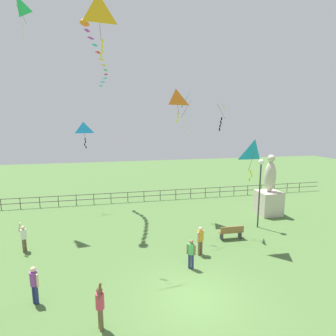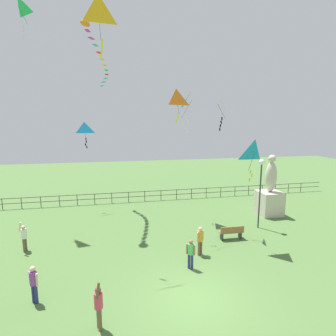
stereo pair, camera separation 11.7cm
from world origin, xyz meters
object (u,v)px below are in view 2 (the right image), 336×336
at_px(kite_6, 84,129).
at_px(kite_4, 218,105).
at_px(kite_2, 191,102).
at_px(person_1, 24,236).
at_px(kite_3, 176,98).
at_px(kite_5, 99,12).
at_px(person_3, 200,239).
at_px(kite_0, 255,152).
at_px(streamer_kite, 89,28).
at_px(lamppost, 261,179).
at_px(person_4, 99,304).
at_px(kite_1, 18,6).
at_px(park_bench, 231,232).
at_px(statue_monument, 270,196).
at_px(person_0, 34,282).
at_px(person_2, 191,252).

bearing_deg(kite_6, kite_4, -36.65).
bearing_deg(kite_2, kite_4, -70.33).
relative_size(person_1, kite_2, 0.58).
relative_size(kite_3, kite_5, 0.68).
relative_size(person_3, kite_4, 0.74).
relative_size(kite_0, streamer_kite, 0.39).
xyz_separation_m(lamppost, person_4, (-10.20, -7.13, -2.46)).
bearing_deg(person_1, streamer_kite, 46.52).
height_order(kite_0, kite_1, kite_1).
distance_m(person_4, kite_5, 12.86).
bearing_deg(kite_4, person_4, -133.52).
distance_m(person_4, kite_1, 17.97).
distance_m(park_bench, kite_4, 7.91).
bearing_deg(person_4, streamer_kite, 93.16).
height_order(statue_monument, person_0, statue_monument).
bearing_deg(person_0, lamppost, 22.13).
distance_m(person_2, streamer_kite, 15.13).
bearing_deg(kite_6, kite_5, -77.95).
bearing_deg(person_2, kite_5, 144.77).
xyz_separation_m(person_0, streamer_kite, (1.98, 8.69, 12.18)).
height_order(person_2, kite_2, kite_2).
bearing_deg(person_2, kite_4, 56.32).
bearing_deg(kite_1, person_4, -66.47).
distance_m(person_3, kite_0, 5.49).
height_order(person_4, kite_5, kite_5).
height_order(statue_monument, kite_5, kite_5).
height_order(person_4, kite_6, kite_6).
distance_m(park_bench, kite_5, 14.01).
height_order(person_2, kite_6, kite_6).
distance_m(person_1, kite_5, 12.38).
distance_m(lamppost, kite_5, 13.48).
height_order(person_3, kite_5, kite_5).
xyz_separation_m(person_1, kite_6, (2.80, 7.35, 5.71)).
xyz_separation_m(kite_6, streamer_kite, (0.93, -3.42, 6.49)).
bearing_deg(kite_0, kite_2, 107.93).
distance_m(lamppost, person_4, 12.68).
distance_m(kite_6, streamer_kite, 7.39).
xyz_separation_m(kite_2, kite_3, (-1.74, -2.65, 0.01)).
distance_m(person_0, kite_2, 14.28).
relative_size(statue_monument, person_0, 3.00).
bearing_deg(person_4, kite_6, 96.15).
bearing_deg(person_4, kite_2, 58.52).
xyz_separation_m(park_bench, kite_1, (-12.43, 5.32, 13.77)).
bearing_deg(park_bench, kite_1, 156.85).
bearing_deg(person_1, lamppost, 1.69).
bearing_deg(lamppost, kite_6, 149.44).
xyz_separation_m(statue_monument, kite_3, (-7.91, -1.81, 7.04)).
bearing_deg(kite_2, kite_5, -144.37).
distance_m(lamppost, kite_1, 18.94).
xyz_separation_m(person_4, kite_6, (-1.51, 14.04, 5.65)).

